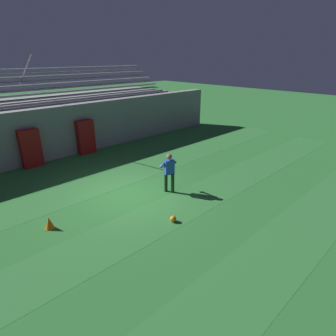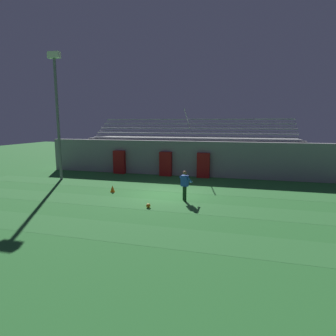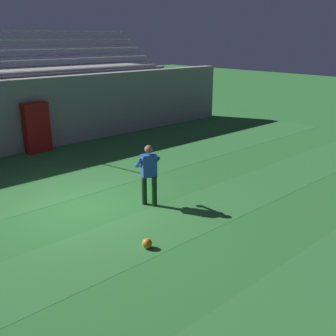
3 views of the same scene
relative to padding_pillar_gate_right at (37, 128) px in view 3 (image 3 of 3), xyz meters
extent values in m
plane|color=#2D7533|center=(-1.52, -5.95, -0.97)|extent=(80.00, 80.00, 0.00)
cube|color=#337A38|center=(-1.52, -11.95, -0.97)|extent=(28.00, 1.93, 0.01)
cube|color=#337A38|center=(-1.52, -8.09, -0.97)|extent=(28.00, 1.93, 0.01)
cube|color=#337A38|center=(-1.52, -4.23, -0.97)|extent=(28.00, 1.93, 0.01)
cube|color=maroon|center=(0.00, 0.00, 0.00)|extent=(0.97, 0.44, 1.94)
cylinder|color=#143319|center=(-0.12, -6.80, -0.56)|extent=(0.18, 0.18, 0.82)
cylinder|color=#143319|center=(0.01, -7.07, -0.56)|extent=(0.18, 0.18, 0.82)
cube|color=#234CB2|center=(-0.05, -6.93, 0.15)|extent=(0.44, 0.37, 0.60)
sphere|color=brown|center=(-0.05, -6.93, 0.59)|extent=(0.22, 0.22, 0.22)
cylinder|color=#234CB2|center=(-0.22, -6.71, 0.20)|extent=(0.27, 0.48, 0.37)
cylinder|color=#234CB2|center=(0.22, -6.89, 0.20)|extent=(0.27, 0.48, 0.37)
cube|color=silver|center=(-0.11, -6.54, 0.07)|extent=(0.14, 0.14, 0.08)
cube|color=silver|center=(0.26, -6.69, 0.07)|extent=(0.14, 0.14, 0.08)
sphere|color=orange|center=(-1.55, -8.66, -0.86)|extent=(0.22, 0.22, 0.22)
camera|label=1|loc=(-7.41, -14.48, 4.34)|focal=30.00mm
camera|label=2|loc=(2.94, -21.56, 3.24)|focal=30.00mm
camera|label=3|loc=(-6.23, -14.51, 3.36)|focal=42.00mm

